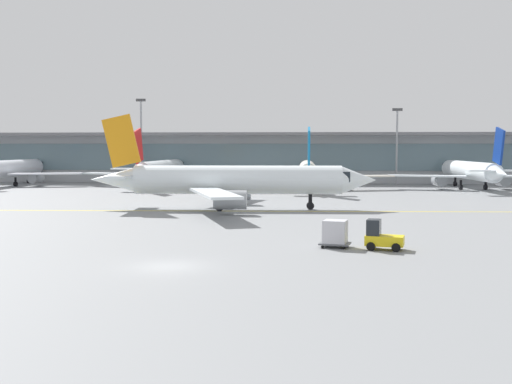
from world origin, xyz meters
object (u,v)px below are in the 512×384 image
Objects in this scene: apron_light_mast_1 at (141,137)px; apron_light_mast_2 at (397,143)px; gate_airplane_3 at (308,171)px; baggage_tug at (381,237)px; gate_airplane_4 at (471,171)px; gate_airplane_1 at (8,169)px; taxiing_regional_jet at (234,181)px; gate_airplane_2 at (160,170)px; cargo_dolly_lead at (335,233)px.

apron_light_mast_1 reaches higher than apron_light_mast_2.
gate_airplane_3 is 60.50m from baggage_tug.
gate_airplane_4 is 10.49× the size of baggage_tug.
taxiing_regional_jet reaches higher than gate_airplane_1.
gate_airplane_1 is 69.82m from apron_light_mast_2.
gate_airplane_1 is 27.45m from gate_airplane_2.
gate_airplane_1 and gate_airplane_3 have the same top height.
gate_airplane_2 is at bearing 111.61° from taxiing_regional_jet.
gate_airplane_2 is at bearing 128.25° from baggage_tug.
baggage_tug is at bearing -64.01° from apron_light_mast_1.
gate_airplane_4 reaches higher than baggage_tug.
taxiing_regional_jet is at bearing 130.86° from gate_airplane_4.
apron_light_mast_2 reaches higher than taxiing_regional_jet.
gate_airplane_2 is 52.32m from gate_airplane_4.
gate_airplane_1 is 12.39× the size of cargo_dolly_lead.
apron_light_mast_1 is at bearing -65.75° from gate_airplane_1.
gate_airplane_3 is at bearing -140.34° from apron_light_mast_2.
taxiing_regional_jet is 2.04× the size of apron_light_mast_1.
taxiing_regional_jet is 28.33m from cargo_dolly_lead.
gate_airplane_1 is at bearing 83.88° from gate_airplane_3.
gate_airplane_3 is at bearing 104.93° from cargo_dolly_lead.
gate_airplane_2 is 2.15× the size of apron_light_mast_2.
taxiing_regional_jet reaches higher than baggage_tug.
gate_airplane_2 is at bearing -168.92° from apron_light_mast_2.
taxiing_regional_jet is 2.34× the size of apron_light_mast_2.
apron_light_mast_2 is (-10.53, 10.74, 4.65)m from gate_airplane_4.
baggage_tug is 0.18× the size of apron_light_mast_1.
taxiing_regional_jet is at bearing -64.13° from apron_light_mast_1.
gate_airplane_2 is 0.92× the size of taxiing_regional_jet.
apron_light_mast_2 is at bearing -75.59° from gate_airplane_2.
gate_airplane_1 is 1.88× the size of apron_light_mast_1.
baggage_tug is at bearing -136.81° from gate_airplane_1.
gate_airplane_3 reaches higher than cargo_dolly_lead.
gate_airplane_3 is 34.86m from apron_light_mast_1.
gate_airplane_3 is 21.40m from apron_light_mast_2.
gate_airplane_4 is (79.70, -2.55, 0.00)m from gate_airplane_1.
taxiing_regional_jet is 52.69m from apron_light_mast_2.
gate_airplane_2 is 12.40× the size of cargo_dolly_lead.
cargo_dolly_lead is 74.52m from apron_light_mast_2.
baggage_tug is (30.66, -65.42, -2.07)m from gate_airplane_2.
taxiing_regional_jet is (17.34, -38.32, 0.25)m from gate_airplane_2.
baggage_tug is at bearing -151.56° from gate_airplane_2.
cargo_dolly_lead is 0.17× the size of apron_light_mast_2.
apron_light_mast_1 is (-22.99, 47.41, 5.42)m from taxiing_regional_jet.
gate_airplane_3 is 2.15× the size of apron_light_mast_2.
cargo_dolly_lead is at bearing -71.65° from taxiing_regional_jet.
gate_airplane_3 is 0.92× the size of taxiing_regional_jet.
taxiing_regional_jet is (-34.92, -35.76, 0.25)m from gate_airplane_4.
gate_airplane_1 is 0.92× the size of taxiing_regional_jet.
gate_airplane_4 is at bearing -11.38° from apron_light_mast_1.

